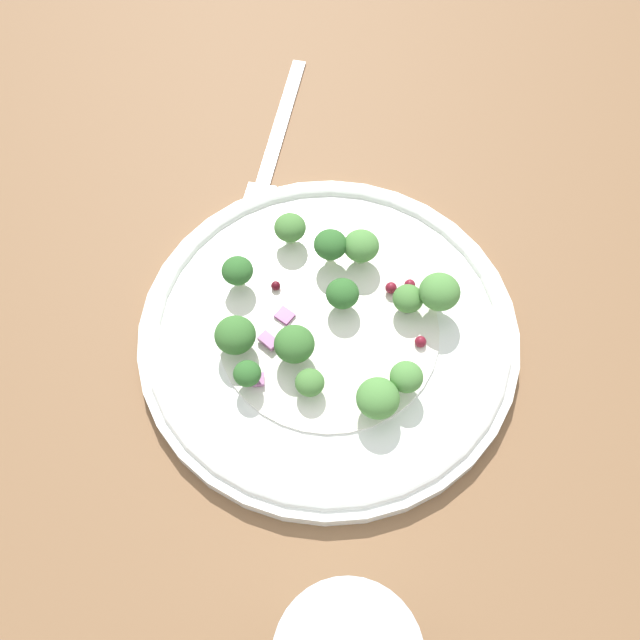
% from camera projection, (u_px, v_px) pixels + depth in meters
% --- Properties ---
extents(ground_plane, '(1.80, 1.80, 0.02)m').
position_uv_depth(ground_plane, '(323.00, 343.00, 0.56)').
color(ground_plane, brown).
extents(plate, '(0.28, 0.28, 0.02)m').
position_uv_depth(plate, '(320.00, 332.00, 0.54)').
color(plate, white).
rests_on(plate, ground_plane).
extents(dressing_pool, '(0.16, 0.16, 0.00)m').
position_uv_depth(dressing_pool, '(320.00, 329.00, 0.54)').
color(dressing_pool, white).
rests_on(dressing_pool, plate).
extents(broccoli_floret_0, '(0.03, 0.03, 0.03)m').
position_uv_depth(broccoli_floret_0, '(230.00, 335.00, 0.52)').
color(broccoli_floret_0, '#8EB77A').
rests_on(broccoli_floret_0, plate).
extents(broccoli_floret_1, '(0.02, 0.02, 0.02)m').
position_uv_depth(broccoli_floret_1, '(232.00, 271.00, 0.54)').
color(broccoli_floret_1, '#8EB77A').
rests_on(broccoli_floret_1, plate).
extents(broccoli_floret_2, '(0.02, 0.02, 0.02)m').
position_uv_depth(broccoli_floret_2, '(304.00, 383.00, 0.51)').
color(broccoli_floret_2, '#8EB77A').
rests_on(broccoli_floret_2, plate).
extents(broccoli_floret_3, '(0.03, 0.03, 0.03)m').
position_uv_depth(broccoli_floret_3, '(289.00, 344.00, 0.51)').
color(broccoli_floret_3, '#9EC684').
rests_on(broccoli_floret_3, plate).
extents(broccoli_floret_4, '(0.02, 0.02, 0.02)m').
position_uv_depth(broccoli_floret_4, '(401.00, 377.00, 0.50)').
color(broccoli_floret_4, '#8EB77A').
rests_on(broccoli_floret_4, plate).
extents(broccoli_floret_5, '(0.03, 0.03, 0.03)m').
position_uv_depth(broccoli_floret_5, '(372.00, 399.00, 0.50)').
color(broccoli_floret_5, '#ADD18E').
rests_on(broccoli_floret_5, plate).
extents(broccoli_floret_6, '(0.02, 0.02, 0.02)m').
position_uv_depth(broccoli_floret_6, '(242.00, 374.00, 0.51)').
color(broccoli_floret_6, '#8EB77A').
rests_on(broccoli_floret_6, plate).
extents(broccoli_floret_7, '(0.02, 0.02, 0.02)m').
position_uv_depth(broccoli_floret_7, '(403.00, 299.00, 0.54)').
color(broccoli_floret_7, '#8EB77A').
rests_on(broccoli_floret_7, plate).
extents(broccoli_floret_8, '(0.02, 0.02, 0.02)m').
position_uv_depth(broccoli_floret_8, '(285.00, 228.00, 0.56)').
color(broccoli_floret_8, '#9EC684').
rests_on(broccoli_floret_8, plate).
extents(broccoli_floret_9, '(0.03, 0.03, 0.03)m').
position_uv_depth(broccoli_floret_9, '(356.00, 246.00, 0.55)').
color(broccoli_floret_9, '#8EB77A').
rests_on(broccoli_floret_9, plate).
extents(broccoli_floret_10, '(0.02, 0.02, 0.02)m').
position_uv_depth(broccoli_floret_10, '(337.00, 294.00, 0.53)').
color(broccoli_floret_10, '#8EB77A').
rests_on(broccoli_floret_10, plate).
extents(broccoli_floret_11, '(0.03, 0.03, 0.03)m').
position_uv_depth(broccoli_floret_11, '(434.00, 292.00, 0.53)').
color(broccoli_floret_11, '#9EC684').
rests_on(broccoli_floret_11, plate).
extents(broccoli_floret_12, '(0.03, 0.03, 0.03)m').
position_uv_depth(broccoli_floret_12, '(319.00, 245.00, 0.55)').
color(broccoli_floret_12, '#9EC684').
rests_on(broccoli_floret_12, plate).
extents(cranberry_0, '(0.01, 0.01, 0.01)m').
position_uv_depth(cranberry_0, '(271.00, 286.00, 0.55)').
color(cranberry_0, '#4C0A14').
rests_on(cranberry_0, plate).
extents(cranberry_1, '(0.01, 0.01, 0.01)m').
position_uv_depth(cranberry_1, '(405.00, 285.00, 0.55)').
color(cranberry_1, maroon).
rests_on(cranberry_1, plate).
extents(cranberry_2, '(0.01, 0.01, 0.01)m').
position_uv_depth(cranberry_2, '(415.00, 342.00, 0.53)').
color(cranberry_2, maroon).
rests_on(cranberry_2, plate).
extents(cranberry_3, '(0.01, 0.01, 0.01)m').
position_uv_depth(cranberry_3, '(386.00, 288.00, 0.55)').
color(cranberry_3, maroon).
rests_on(cranberry_3, plate).
extents(onion_bit_0, '(0.01, 0.01, 0.00)m').
position_uv_depth(onion_bit_0, '(253.00, 379.00, 0.52)').
color(onion_bit_0, '#A35B93').
rests_on(onion_bit_0, plate).
extents(onion_bit_1, '(0.02, 0.02, 0.00)m').
position_uv_depth(onion_bit_1, '(263.00, 340.00, 0.53)').
color(onion_bit_1, '#934C84').
rests_on(onion_bit_1, plate).
extents(onion_bit_2, '(0.02, 0.02, 0.00)m').
position_uv_depth(onion_bit_2, '(280.00, 316.00, 0.54)').
color(onion_bit_2, '#843D75').
rests_on(onion_bit_2, plate).
extents(fork, '(0.05, 0.19, 0.01)m').
position_uv_depth(fork, '(270.00, 144.00, 0.64)').
color(fork, silver).
rests_on(fork, ground_plane).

